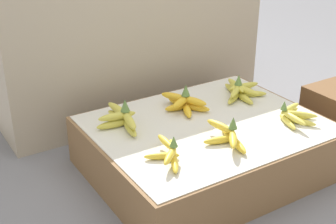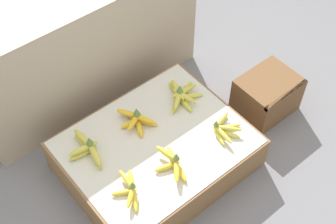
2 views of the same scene
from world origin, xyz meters
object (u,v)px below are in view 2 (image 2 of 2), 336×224
(banana_bunch_front_left, at_px, (130,189))
(banana_bunch_front_midright, at_px, (224,128))
(banana_bunch_middle_midright, at_px, (181,95))
(banana_bunch_middle_midleft, at_px, (136,120))
(banana_bunch_front_midleft, at_px, (173,163))
(wooden_crate, at_px, (267,95))
(banana_bunch_middle_left, at_px, (88,148))

(banana_bunch_front_left, xyz_separation_m, banana_bunch_front_midright, (0.59, -0.02, -0.00))
(banana_bunch_front_left, relative_size, banana_bunch_middle_midright, 0.91)
(banana_bunch_front_midright, relative_size, banana_bunch_middle_midright, 0.72)
(banana_bunch_front_midright, xyz_separation_m, banana_bunch_middle_midleft, (-0.32, 0.33, 0.01))
(banana_bunch_front_midright, bearing_deg, banana_bunch_front_left, 178.20)
(banana_bunch_middle_midright, bearing_deg, banana_bunch_front_midleft, -135.69)
(wooden_crate, bearing_deg, banana_bunch_middle_midleft, 161.71)
(banana_bunch_front_midleft, distance_m, banana_bunch_front_midright, 0.34)
(banana_bunch_front_midright, bearing_deg, banana_bunch_middle_midleft, 134.34)
(banana_bunch_middle_midleft, xyz_separation_m, banana_bunch_middle_midright, (0.30, -0.02, -0.00))
(banana_bunch_front_midleft, xyz_separation_m, banana_bunch_middle_left, (-0.28, 0.34, 0.01))
(wooden_crate, relative_size, banana_bunch_front_left, 1.47)
(wooden_crate, distance_m, banana_bunch_front_left, 1.04)
(banana_bunch_front_left, relative_size, banana_bunch_front_midright, 1.26)
(banana_bunch_front_midleft, xyz_separation_m, banana_bunch_middle_midright, (0.32, 0.31, 0.00))
(banana_bunch_middle_left, bearing_deg, banana_bunch_middle_midright, -2.25)
(banana_bunch_front_left, relative_size, banana_bunch_middle_midleft, 1.02)
(wooden_crate, bearing_deg, banana_bunch_front_left, -176.73)
(wooden_crate, distance_m, banana_bunch_middle_left, 1.10)
(wooden_crate, relative_size, banana_bunch_middle_left, 1.22)
(banana_bunch_front_midright, distance_m, banana_bunch_middle_left, 0.71)
(banana_bunch_middle_midleft, distance_m, banana_bunch_middle_midright, 0.30)
(banana_bunch_front_left, distance_m, banana_bunch_front_midright, 0.60)
(banana_bunch_middle_midleft, bearing_deg, banana_bunch_middle_midright, -3.32)
(banana_bunch_front_left, bearing_deg, banana_bunch_middle_midleft, 48.82)
(wooden_crate, xyz_separation_m, banana_bunch_middle_left, (-1.06, 0.26, 0.13))
(wooden_crate, height_order, banana_bunch_front_midright, banana_bunch_front_midright)
(banana_bunch_middle_left, bearing_deg, banana_bunch_front_midleft, -50.37)
(banana_bunch_front_midright, bearing_deg, banana_bunch_middle_midright, 94.32)
(banana_bunch_front_midright, height_order, banana_bunch_middle_midleft, banana_bunch_middle_midleft)
(banana_bunch_front_midleft, relative_size, banana_bunch_middle_midright, 0.98)
(banana_bunch_front_left, xyz_separation_m, banana_bunch_middle_midright, (0.57, 0.29, 0.00))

